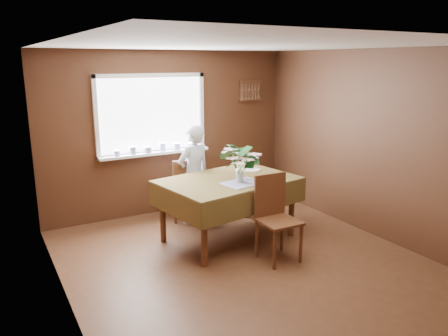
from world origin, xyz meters
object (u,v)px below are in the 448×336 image
chair_near (275,214)px  flower_bouquet (240,160)px  chair_far (184,187)px  dining_table (228,187)px  seated_woman (194,175)px

chair_near → flower_bouquet: (-0.15, 0.57, 0.56)m
chair_far → dining_table: bearing=108.8°
chair_near → seated_woman: (-0.33, 1.55, 0.18)m
chair_far → flower_bouquet: 1.31m
seated_woman → flower_bouquet: bearing=89.1°
dining_table → seated_woman: (-0.13, 0.78, -0.00)m
dining_table → seated_woman: bearing=90.0°
seated_woman → flower_bouquet: seated_woman is taller
dining_table → seated_woman: seated_woman is taller
dining_table → chair_near: (0.20, -0.76, -0.18)m
dining_table → chair_near: 0.81m
seated_woman → chair_near: bearing=90.5°
dining_table → chair_near: size_ratio=1.84×
flower_bouquet → seated_woman: bearing=100.6°
dining_table → seated_woman: 0.79m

